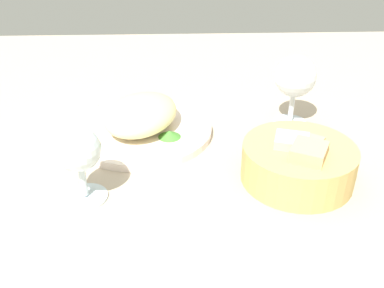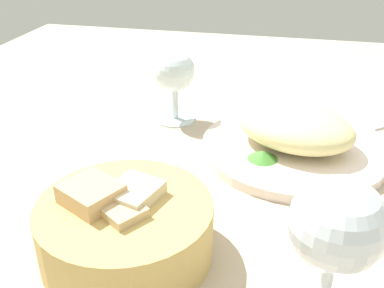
{
  "view_description": "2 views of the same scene",
  "coord_description": "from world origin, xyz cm",
  "views": [
    {
      "loc": [
        66.87,
        1.39,
        39.43
      ],
      "look_at": [
        8.01,
        3.69,
        4.84
      ],
      "focal_mm": 40.34,
      "sensor_mm": 36.0,
      "label": 1
    },
    {
      "loc": [
        -2.96,
        53.21,
        31.61
      ],
      "look_at": [
        8.7,
        2.38,
        3.81
      ],
      "focal_mm": 41.97,
      "sensor_mm": 36.0,
      "label": 2
    }
  ],
  "objects": [
    {
      "name": "wine_glass_near",
      "position": [
        14.94,
        -12.46,
        7.65
      ],
      "size": [
        6.62,
        6.62,
        11.69
      ],
      "color": "silver",
      "rests_on": "ground_plane"
    },
    {
      "name": "plate",
      "position": [
        -4.43,
        -5.24,
        0.7
      ],
      "size": [
        26.17,
        26.17,
        1.4
      ],
      "primitive_type": "cylinder",
      "color": "white",
      "rests_on": "ground_plane"
    },
    {
      "name": "bread_basket",
      "position": [
        11.58,
        20.03,
        3.29
      ],
      "size": [
        17.45,
        17.45,
        7.97
      ],
      "color": "tan",
      "rests_on": "ground_plane"
    },
    {
      "name": "lettuce_garnish",
      "position": [
        -0.51,
        0.43,
        2.01
      ],
      "size": [
        4.13,
        4.13,
        1.22
      ],
      "primitive_type": "cone",
      "color": "#438631",
      "rests_on": "plate"
    },
    {
      "name": "ground_plane",
      "position": [
        0.0,
        0.0,
        -1.0
      ],
      "size": [
        140.0,
        140.0,
        2.0
      ],
      "primitive_type": "cube",
      "color": "tan"
    },
    {
      "name": "omelette",
      "position": [
        -4.43,
        -5.24,
        4.12
      ],
      "size": [
        20.18,
        17.87,
        5.44
      ],
      "primitive_type": "ellipsoid",
      "rotation": [
        0.0,
        0.0,
        -0.38
      ],
      "color": "beige",
      "rests_on": "plate"
    },
    {
      "name": "wine_glass_far",
      "position": [
        -7.78,
        23.59,
        9.2
      ],
      "size": [
        7.76,
        7.76,
        13.62
      ],
      "color": "silver",
      "rests_on": "ground_plane"
    }
  ]
}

